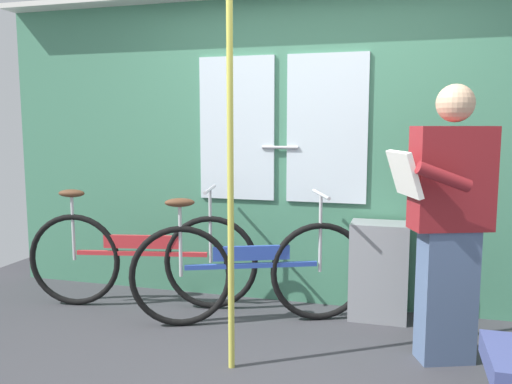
% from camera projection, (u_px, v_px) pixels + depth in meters
% --- Properties ---
extents(ground_plane, '(6.07, 4.22, 0.04)m').
position_uv_depth(ground_plane, '(263.00, 380.00, 2.91)').
color(ground_plane, '#38383D').
extents(train_door_wall, '(5.07, 0.28, 2.37)m').
position_uv_depth(train_door_wall, '(307.00, 144.00, 4.00)').
color(train_door_wall, '#427F60').
rests_on(train_door_wall, ground_plane).
extents(bicycle_near_door, '(1.74, 0.52, 0.92)m').
position_uv_depth(bicycle_near_door, '(141.00, 258.00, 3.99)').
color(bicycle_near_door, black).
rests_on(bicycle_near_door, ground_plane).
extents(bicycle_leaning_behind, '(1.56, 0.74, 0.91)m').
position_uv_depth(bicycle_leaning_behind, '(250.00, 271.00, 3.66)').
color(bicycle_leaning_behind, black).
rests_on(bicycle_leaning_behind, ground_plane).
extents(passenger_reading_newspaper, '(0.61, 0.55, 1.61)m').
position_uv_depth(passenger_reading_newspaper, '(448.00, 219.00, 3.01)').
color(passenger_reading_newspaper, slate).
rests_on(passenger_reading_newspaper, ground_plane).
extents(trash_bin_by_wall, '(0.40, 0.28, 0.70)m').
position_uv_depth(trash_bin_by_wall, '(379.00, 271.00, 3.76)').
color(trash_bin_by_wall, gray).
rests_on(trash_bin_by_wall, ground_plane).
extents(handrail_pole, '(0.04, 0.04, 2.33)m').
position_uv_depth(handrail_pole, '(230.00, 165.00, 2.88)').
color(handrail_pole, '#C6C14C').
rests_on(handrail_pole, ground_plane).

